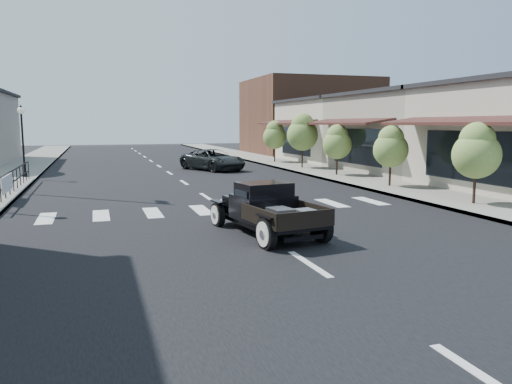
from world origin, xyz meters
name	(u,v)px	position (x,y,z in m)	size (l,w,h in m)	color
ground	(263,234)	(0.00, 0.00, 0.00)	(120.00, 120.00, 0.00)	black
road	(175,177)	(0.00, 15.00, 0.01)	(14.00, 80.00, 0.02)	black
road_markings	(192,188)	(0.00, 10.00, 0.00)	(12.00, 60.00, 0.06)	silver
sidewalk_left	(3,181)	(-8.50, 15.00, 0.07)	(3.00, 80.00, 0.15)	gray
sidewalk_right	(317,171)	(8.50, 15.00, 0.07)	(3.00, 80.00, 0.15)	gray
storefront_mid	(432,134)	(15.00, 13.00, 2.25)	(10.00, 9.00, 4.50)	#A39989
storefront_far	(356,132)	(15.00, 22.00, 2.25)	(10.00, 9.00, 4.50)	beige
far_building_right	(309,117)	(15.50, 32.00, 3.50)	(11.00, 10.00, 7.00)	brown
railing	(13,179)	(-7.30, 10.00, 0.65)	(0.08, 10.00, 1.00)	black
banner	(8,190)	(-7.22, 8.00, 0.45)	(0.04, 2.20, 0.60)	silver
lamp_post_c	(23,141)	(-7.60, 16.00, 1.99)	(0.36, 0.36, 3.69)	black
small_tree_a	(476,165)	(8.30, 1.75, 1.49)	(1.61, 1.61, 2.69)	olive
small_tree_b	(390,157)	(8.30, 6.94, 1.43)	(1.53, 1.53, 2.56)	olive
small_tree_c	(337,151)	(8.30, 12.06, 1.45)	(1.56, 1.56, 2.59)	olive
small_tree_d	(302,141)	(8.30, 16.78, 1.78)	(1.96, 1.96, 3.26)	olive
small_tree_e	(275,142)	(8.30, 21.83, 1.57)	(1.70, 1.70, 2.83)	olive
hotrod_pickup	(267,208)	(0.10, -0.08, 0.70)	(1.87, 4.01, 1.39)	black
second_car	(213,160)	(2.83, 18.03, 0.65)	(2.14, 4.65, 1.29)	black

